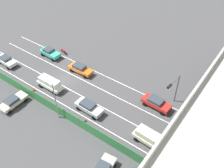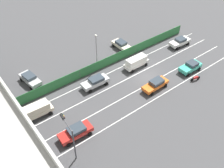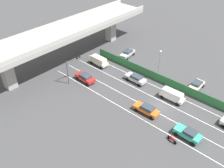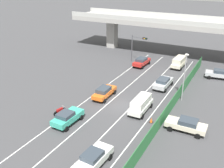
% 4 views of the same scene
% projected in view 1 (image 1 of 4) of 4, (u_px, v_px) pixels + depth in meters
% --- Properties ---
extents(ground_plane, '(300.00, 300.00, 0.00)m').
position_uv_depth(ground_plane, '(65.00, 79.00, 46.08)').
color(ground_plane, '#424244').
extents(lane_line_left_edge, '(0.14, 42.04, 0.01)m').
position_uv_depth(lane_line_left_edge, '(95.00, 71.00, 47.69)').
color(lane_line_left_edge, silver).
rests_on(lane_line_left_edge, ground).
extents(lane_line_mid_left, '(0.14, 42.04, 0.01)m').
position_uv_depth(lane_line_mid_left, '(84.00, 81.00, 45.73)').
color(lane_line_mid_left, silver).
rests_on(lane_line_mid_left, ground).
extents(lane_line_mid_right, '(0.14, 42.04, 0.01)m').
position_uv_depth(lane_line_mid_right, '(72.00, 91.00, 43.78)').
color(lane_line_mid_right, silver).
rests_on(lane_line_mid_right, ground).
extents(lane_line_right_edge, '(0.14, 42.04, 0.01)m').
position_uv_depth(lane_line_right_edge, '(58.00, 102.00, 41.83)').
color(lane_line_right_edge, silver).
rests_on(lane_line_right_edge, ground).
extents(elevated_overpass, '(47.06, 8.37, 8.40)m').
position_uv_depth(elevated_overpass, '(220.00, 120.00, 30.30)').
color(elevated_overpass, '#A09E99').
rests_on(elevated_overpass, ground).
extents(green_fence, '(0.10, 38.14, 1.85)m').
position_uv_depth(green_fence, '(49.00, 104.00, 40.07)').
color(green_fence, '#2D753D').
rests_on(green_fence, ground).
extents(car_sedan_red, '(2.21, 4.75, 1.62)m').
position_uv_depth(car_sedan_red, '(156.00, 103.00, 40.38)').
color(car_sedan_red, red).
rests_on(car_sedan_red, ground).
extents(car_taxi_teal, '(2.14, 4.34, 1.64)m').
position_uv_depth(car_taxi_teal, '(50.00, 52.00, 50.70)').
color(car_taxi_teal, teal).
rests_on(car_taxi_teal, ground).
extents(car_van_cream, '(2.17, 4.77, 2.03)m').
position_uv_depth(car_van_cream, '(149.00, 137.00, 35.08)').
color(car_van_cream, beige).
rests_on(car_van_cream, ground).
extents(car_taxi_orange, '(2.03, 4.73, 1.63)m').
position_uv_depth(car_taxi_orange, '(80.00, 69.00, 46.87)').
color(car_taxi_orange, orange).
rests_on(car_taxi_orange, ground).
extents(car_hatchback_white, '(2.15, 4.62, 1.61)m').
position_uv_depth(car_hatchback_white, '(6.00, 60.00, 48.79)').
color(car_hatchback_white, silver).
rests_on(car_hatchback_white, ground).
extents(car_van_white, '(1.98, 4.80, 2.02)m').
position_uv_depth(car_van_white, '(50.00, 83.00, 43.49)').
color(car_van_white, silver).
rests_on(car_van_white, ground).
extents(car_sedan_silver, '(2.13, 4.71, 1.60)m').
position_uv_depth(car_sedan_silver, '(89.00, 107.00, 39.71)').
color(car_sedan_silver, '#B7BABC').
rests_on(car_sedan_silver, ground).
extents(motorcycle, '(0.72, 1.92, 0.93)m').
position_uv_depth(motorcycle, '(64.00, 51.00, 51.78)').
color(motorcycle, black).
rests_on(motorcycle, ground).
extents(parked_sedan_cream, '(4.58, 2.06, 1.57)m').
position_uv_depth(parked_sedan_cream, '(13.00, 101.00, 40.62)').
color(parked_sedan_cream, beige).
rests_on(parked_sedan_cream, ground).
extents(traffic_light, '(3.38, 0.67, 5.41)m').
position_uv_depth(traffic_light, '(174.00, 87.00, 38.80)').
color(traffic_light, '#47474C').
rests_on(traffic_light, ground).
extents(street_lamp, '(0.60, 0.36, 6.92)m').
position_uv_depth(street_lamp, '(55.00, 98.00, 36.55)').
color(street_lamp, gray).
rests_on(street_lamp, ground).
extents(traffic_cone, '(0.47, 0.47, 0.64)m').
position_uv_depth(traffic_cone, '(34.00, 89.00, 43.58)').
color(traffic_cone, orange).
rests_on(traffic_cone, ground).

